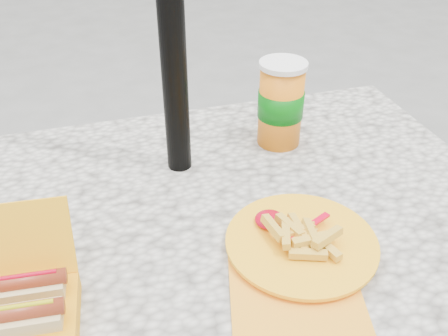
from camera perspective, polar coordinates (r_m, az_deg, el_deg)
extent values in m
cube|color=beige|center=(0.95, -2.95, -6.09)|extent=(1.20, 0.80, 0.05)
cylinder|color=black|center=(1.56, 12.89, -6.23)|extent=(0.07, 0.07, 0.70)
cube|color=#FFAD15|center=(0.80, -23.11, -15.60)|extent=(0.20, 0.14, 0.03)
cube|color=#FFAD15|center=(0.81, -23.50, -7.83)|extent=(0.19, 0.06, 0.12)
cube|color=tan|center=(0.77, -23.73, -16.24)|extent=(0.16, 0.06, 0.04)
cylinder|color=#973A12|center=(0.75, -24.15, -15.09)|extent=(0.16, 0.04, 0.02)
cube|color=tan|center=(0.80, -23.15, -13.22)|extent=(0.16, 0.06, 0.04)
cylinder|color=#973A12|center=(0.79, -23.53, -12.06)|extent=(0.16, 0.04, 0.02)
cylinder|color=#A70117|center=(0.78, -23.72, -11.49)|extent=(0.14, 0.02, 0.01)
cube|color=orange|center=(0.79, 8.34, -14.68)|extent=(0.25, 0.25, 0.00)
cylinder|color=#FFAD15|center=(0.87, 8.82, -8.50)|extent=(0.25, 0.25, 0.01)
cylinder|color=#FFAD15|center=(0.86, 8.85, -8.28)|extent=(0.26, 0.26, 0.01)
cube|color=gold|center=(0.84, 11.64, -8.84)|extent=(0.03, 0.06, 0.01)
cube|color=gold|center=(0.84, 5.66, -6.82)|extent=(0.03, 0.06, 0.02)
cube|color=gold|center=(0.84, 8.08, -8.20)|extent=(0.03, 0.06, 0.02)
cube|color=gold|center=(0.85, 9.06, -7.48)|extent=(0.06, 0.05, 0.02)
cube|color=gold|center=(0.83, 11.77, -7.76)|extent=(0.06, 0.04, 0.02)
cube|color=gold|center=(0.82, 9.58, -9.70)|extent=(0.06, 0.03, 0.01)
cube|color=gold|center=(0.84, 9.87, -7.30)|extent=(0.02, 0.06, 0.02)
cube|color=gold|center=(0.83, 9.82, -8.15)|extent=(0.06, 0.01, 0.01)
cube|color=gold|center=(0.83, 7.13, -7.55)|extent=(0.04, 0.06, 0.02)
cube|color=gold|center=(0.84, 9.91, -8.06)|extent=(0.06, 0.01, 0.01)
cube|color=gold|center=(0.85, 8.40, -6.70)|extent=(0.02, 0.06, 0.02)
cube|color=gold|center=(0.85, 7.46, -6.59)|extent=(0.03, 0.06, 0.01)
cube|color=gold|center=(0.85, 8.38, -7.15)|extent=(0.02, 0.06, 0.02)
cube|color=gold|center=(0.86, 8.53, -6.97)|extent=(0.06, 0.05, 0.02)
cube|color=gold|center=(0.85, 8.41, -7.24)|extent=(0.06, 0.02, 0.01)
ellipsoid|color=#A70117|center=(0.88, 5.28, -5.89)|extent=(0.05, 0.05, 0.02)
cube|color=red|center=(0.86, 9.52, -6.72)|extent=(0.10, 0.06, 0.00)
cylinder|color=orange|center=(1.10, 6.48, 7.06)|extent=(0.10, 0.10, 0.18)
cylinder|color=#03630B|center=(1.10, 6.50, 7.31)|extent=(0.10, 0.10, 0.06)
cylinder|color=white|center=(1.06, 6.82, 11.66)|extent=(0.10, 0.10, 0.01)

